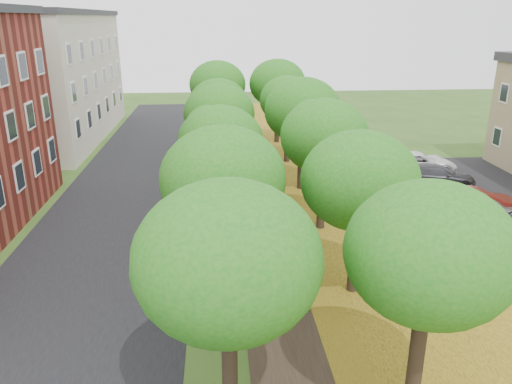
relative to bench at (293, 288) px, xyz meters
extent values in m
cube|color=black|center=(-7.77, 9.52, -0.48)|extent=(8.00, 70.00, 0.01)
cube|color=black|center=(-0.27, 9.52, -0.48)|extent=(3.20, 70.00, 0.01)
cube|color=#AD8C20|center=(4.73, 9.52, -0.48)|extent=(7.50, 70.00, 0.01)
cube|color=black|center=(13.23, 10.52, -0.48)|extent=(9.00, 16.00, 0.01)
cylinder|color=black|center=(-2.47, -5.48, 1.05)|extent=(0.40, 0.40, 3.08)
ellipsoid|color=#1A6615|center=(-2.47, -5.48, 3.95)|extent=(4.18, 4.18, 3.55)
cylinder|color=black|center=(-2.47, 0.52, 1.05)|extent=(0.40, 0.40, 3.08)
ellipsoid|color=#1A6615|center=(-2.47, 0.52, 3.95)|extent=(4.18, 4.18, 3.55)
cylinder|color=black|center=(-2.47, 6.52, 1.05)|extent=(0.40, 0.40, 3.08)
ellipsoid|color=#1A6615|center=(-2.47, 6.52, 3.95)|extent=(4.18, 4.18, 3.55)
cylinder|color=black|center=(-2.47, 12.52, 1.05)|extent=(0.40, 0.40, 3.08)
ellipsoid|color=#1A6615|center=(-2.47, 12.52, 3.95)|extent=(4.18, 4.18, 3.55)
cylinder|color=black|center=(-2.47, 18.52, 1.05)|extent=(0.40, 0.40, 3.08)
ellipsoid|color=#1A6615|center=(-2.47, 18.52, 3.95)|extent=(4.18, 4.18, 3.55)
cylinder|color=black|center=(-2.47, 24.52, 1.05)|extent=(0.40, 0.40, 3.08)
ellipsoid|color=#1A6615|center=(-2.47, 24.52, 3.95)|extent=(4.18, 4.18, 3.55)
cylinder|color=black|center=(2.33, -5.48, 1.05)|extent=(0.40, 0.40, 3.08)
ellipsoid|color=#1A6615|center=(2.33, -5.48, 3.95)|extent=(4.18, 4.18, 3.55)
cylinder|color=black|center=(2.33, 0.52, 1.05)|extent=(0.40, 0.40, 3.08)
ellipsoid|color=#1A6615|center=(2.33, 0.52, 3.95)|extent=(4.18, 4.18, 3.55)
cylinder|color=black|center=(2.33, 6.52, 1.05)|extent=(0.40, 0.40, 3.08)
ellipsoid|color=#1A6615|center=(2.33, 6.52, 3.95)|extent=(4.18, 4.18, 3.55)
cylinder|color=black|center=(2.33, 12.52, 1.05)|extent=(0.40, 0.40, 3.08)
ellipsoid|color=#1A6615|center=(2.33, 12.52, 3.95)|extent=(4.18, 4.18, 3.55)
cylinder|color=black|center=(2.33, 18.52, 1.05)|extent=(0.40, 0.40, 3.08)
ellipsoid|color=#1A6615|center=(2.33, 18.52, 3.95)|extent=(4.18, 4.18, 3.55)
cylinder|color=black|center=(2.33, 24.52, 1.05)|extent=(0.40, 0.40, 3.08)
ellipsoid|color=#1A6615|center=(2.33, 24.52, 3.95)|extent=(4.18, 4.18, 3.55)
cube|color=beige|center=(-17.27, 27.52, 4.51)|extent=(10.00, 20.00, 10.00)
cube|color=#2D2D33|center=(-17.27, 27.52, 9.71)|extent=(10.30, 20.30, 0.40)
cube|color=#252E29|center=(0.07, 0.00, 0.01)|extent=(0.57, 2.00, 0.04)
cube|color=#252E29|center=(-0.22, -0.01, 0.31)|extent=(0.11, 1.98, 0.29)
cube|color=silver|center=(0.10, -0.90, -0.24)|extent=(0.55, 0.09, 0.50)
cube|color=silver|center=(0.03, 0.90, -0.24)|extent=(0.55, 0.09, 0.50)
cube|color=silver|center=(0.10, -0.90, 0.21)|extent=(0.50, 0.08, 0.04)
cube|color=silver|center=(0.03, 0.90, 0.21)|extent=(0.50, 0.08, 0.04)
imported|color=#A5A5A9|center=(10.73, 6.88, 0.21)|extent=(4.30, 2.32, 1.39)
imported|color=maroon|center=(10.73, 7.27, 0.25)|extent=(4.47, 1.59, 1.47)
imported|color=#2F3034|center=(10.73, 12.30, 0.17)|extent=(4.84, 2.85, 1.31)
imported|color=white|center=(10.73, 15.18, 0.19)|extent=(4.94, 2.39, 1.36)
camera|label=1|loc=(-2.64, -15.81, 9.29)|focal=35.00mm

